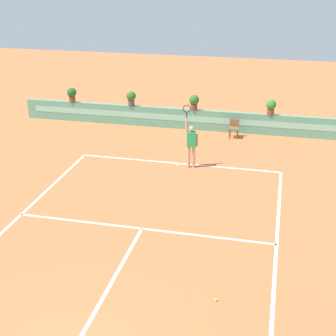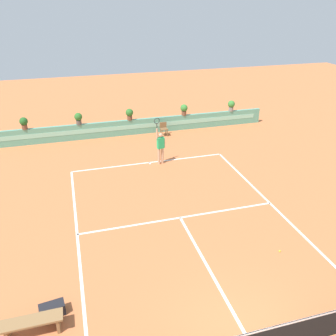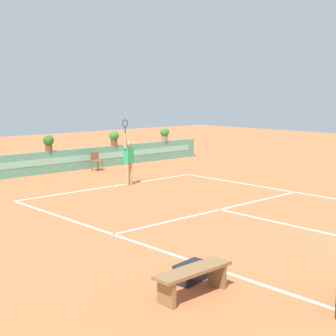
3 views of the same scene
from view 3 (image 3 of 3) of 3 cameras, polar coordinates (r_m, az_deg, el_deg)
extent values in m
plane|color=#C66B3D|center=(15.63, 6.94, -4.90)|extent=(60.00, 60.00, 0.00)
cube|color=white|center=(19.86, -6.15, -2.01)|extent=(8.22, 0.10, 0.01)
cube|color=white|center=(15.88, 5.83, -4.65)|extent=(8.22, 0.10, 0.01)
cube|color=white|center=(14.05, 15.74, -6.68)|extent=(0.10, 6.40, 0.01)
cube|color=white|center=(12.82, -4.95, -7.84)|extent=(0.10, 11.89, 0.01)
cube|color=white|center=(18.86, 15.17, -2.82)|extent=(0.10, 11.89, 0.01)
cube|color=white|center=(19.78, -5.97, -2.05)|extent=(0.10, 0.20, 0.01)
cube|color=#599E84|center=(23.50, -12.74, 0.68)|extent=(18.00, 0.20, 1.00)
cube|color=#87CCB2|center=(23.41, -12.62, 0.77)|extent=(17.10, 0.01, 0.28)
cylinder|color=brown|center=(23.60, -8.05, 0.16)|extent=(0.05, 0.05, 0.45)
cylinder|color=brown|center=(23.80, -7.36, 0.24)|extent=(0.05, 0.05, 0.45)
cylinder|color=brown|center=(23.89, -8.53, 0.25)|extent=(0.05, 0.05, 0.45)
cylinder|color=brown|center=(24.09, -7.84, 0.33)|extent=(0.05, 0.05, 0.45)
cube|color=brown|center=(23.81, -7.96, 0.83)|extent=(0.44, 0.44, 0.04)
cube|color=brown|center=(23.95, -8.24, 1.35)|extent=(0.44, 0.04, 0.36)
cube|color=olive|center=(8.86, -0.15, -13.88)|extent=(0.08, 0.40, 0.45)
cube|color=olive|center=(9.72, 5.52, -11.87)|extent=(0.08, 0.40, 0.45)
cube|color=olive|center=(9.19, 2.84, -11.36)|extent=(1.60, 0.44, 0.06)
cube|color=black|center=(9.96, 2.58, -11.60)|extent=(0.74, 0.45, 0.36)
cylinder|color=tan|center=(19.98, -4.21, -0.62)|extent=(0.14, 0.14, 0.90)
cylinder|color=tan|center=(19.83, -4.58, -0.70)|extent=(0.14, 0.14, 0.90)
cube|color=#28B266|center=(19.80, -4.42, 1.48)|extent=(0.40, 0.29, 0.60)
sphere|color=tan|center=(19.76, -4.43, 2.72)|extent=(0.22, 0.22, 0.22)
cylinder|color=tan|center=(19.59, -4.82, 3.02)|extent=(0.09, 0.09, 0.55)
cylinder|color=black|center=(19.56, -4.83, 4.25)|extent=(0.04, 0.04, 0.24)
torus|color=#262626|center=(19.54, -4.84, 5.01)|extent=(0.31, 0.09, 0.31)
cylinder|color=tan|center=(19.98, -4.01, 1.40)|extent=(0.09, 0.09, 0.50)
cylinder|color=brown|center=(25.31, -6.06, 2.84)|extent=(0.32, 0.32, 0.28)
sphere|color=#387F33|center=(25.28, -6.07, 3.62)|extent=(0.48, 0.48, 0.48)
cylinder|color=brown|center=(23.33, -13.23, 2.19)|extent=(0.32, 0.32, 0.28)
sphere|color=#2D6B28|center=(23.29, -13.26, 3.03)|extent=(0.48, 0.48, 0.48)
cylinder|color=gray|center=(27.47, -0.38, 3.32)|extent=(0.32, 0.32, 0.28)
sphere|color=#387F33|center=(27.44, -0.38, 4.04)|extent=(0.48, 0.48, 0.48)
camera|label=1|loc=(16.30, 59.64, 19.19)|focal=53.35mm
camera|label=2|loc=(9.19, 61.12, 34.47)|focal=37.91mm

